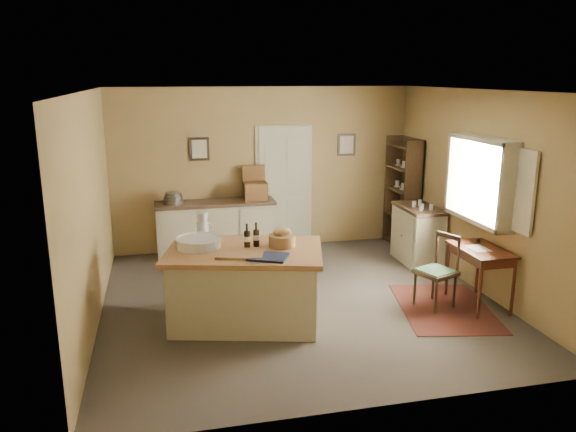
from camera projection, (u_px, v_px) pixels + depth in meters
name	position (u px, v px, depth m)	size (l,w,h in m)	color
ground	(299.00, 301.00, 7.36)	(5.00, 5.00, 0.00)	#4A4139
wall_back	(263.00, 169.00, 9.39)	(5.00, 0.10, 2.70)	#9B7E4D
wall_front	(373.00, 264.00, 4.67)	(5.00, 0.10, 2.70)	#9B7E4D
wall_left	(90.00, 211.00, 6.48)	(0.10, 5.00, 2.70)	#9B7E4D
wall_right	(479.00, 192.00, 7.57)	(0.10, 5.00, 2.70)	#9B7E4D
ceiling	(300.00, 90.00, 6.70)	(5.00, 5.00, 0.00)	silver
door	(284.00, 186.00, 9.51)	(0.97, 0.06, 2.11)	#BBBD9E
framed_prints	(275.00, 147.00, 9.32)	(2.82, 0.02, 0.38)	black
window	(483.00, 180.00, 7.32)	(0.25, 1.99, 1.12)	beige
work_island	(244.00, 283.00, 6.64)	(2.03, 1.58, 1.20)	beige
sideboard	(216.00, 227.00, 9.14)	(1.92, 0.55, 1.18)	beige
rug	(445.00, 308.00, 7.13)	(1.10, 1.60, 0.01)	#4D1815
writing_desk	(481.00, 256.00, 7.07)	(0.53, 0.87, 0.82)	#34150A
desk_chair	(436.00, 272.00, 7.08)	(0.43, 0.43, 0.92)	black
right_cabinet	(418.00, 234.00, 8.80)	(0.53, 0.95, 0.99)	beige
shelving_unit	(405.00, 193.00, 9.53)	(0.32, 0.84, 1.87)	black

